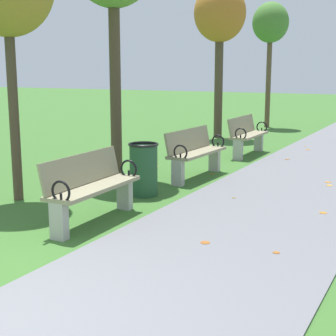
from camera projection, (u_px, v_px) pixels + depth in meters
The scene contains 7 objects.
park_bench_2 at pixel (91, 186), 6.60m from camera, with size 0.51×1.61×0.90m.
park_bench_3 at pixel (195, 152), 9.35m from camera, with size 0.53×1.62×0.90m.
park_bench_4 at pixel (247, 135), 11.82m from camera, with size 0.48×1.60×0.90m.
tree_3 at pixel (220, 16), 14.36m from camera, with size 1.47×1.47×4.34m.
tree_4 at pixel (270, 25), 16.99m from camera, with size 1.21×1.21×4.17m.
trash_bin at pixel (144, 169), 8.05m from camera, with size 0.48×0.48×0.84m.
scattered_leaves at pixel (213, 207), 7.36m from camera, with size 4.49×13.50×0.02m.
Camera 1 is at (3.40, -2.21, 1.98)m, focal length 54.47 mm.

